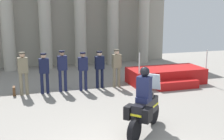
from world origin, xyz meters
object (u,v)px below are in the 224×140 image
at_px(officer_in_row_0, 23,70).
at_px(officer_in_row_4, 100,66).
at_px(officer_in_row_2, 62,68).
at_px(reviewing_stand, 167,76).
at_px(officer_in_row_5, 117,65).
at_px(officer_in_row_1, 44,70).
at_px(officer_in_row_3, 83,68).
at_px(motorcycle_with_rider, 144,106).
at_px(briefcase_on_ground, 14,91).

height_order(officer_in_row_0, officer_in_row_4, officer_in_row_0).
bearing_deg(officer_in_row_2, officer_in_row_0, -4.09).
height_order(reviewing_stand, officer_in_row_5, officer_in_row_5).
relative_size(officer_in_row_1, officer_in_row_3, 1.02).
relative_size(officer_in_row_1, officer_in_row_2, 0.97).
bearing_deg(motorcycle_with_rider, briefcase_on_ground, 81.92).
height_order(officer_in_row_1, officer_in_row_4, officer_in_row_1).
height_order(officer_in_row_1, briefcase_on_ground, officer_in_row_1).
relative_size(officer_in_row_1, officer_in_row_5, 1.00).
xyz_separation_m(officer_in_row_0, officer_in_row_5, (3.93, 0.05, -0.04)).
relative_size(officer_in_row_3, officer_in_row_5, 0.98).
relative_size(reviewing_stand, officer_in_row_3, 2.12).
xyz_separation_m(officer_in_row_4, briefcase_on_ground, (-3.58, -0.05, -0.79)).
height_order(officer_in_row_3, officer_in_row_5, officer_in_row_5).
bearing_deg(officer_in_row_4, officer_in_row_3, 5.45).
bearing_deg(officer_in_row_1, officer_in_row_5, 175.18).
distance_m(reviewing_stand, motorcycle_with_rider, 5.76).
distance_m(officer_in_row_1, officer_in_row_4, 2.37).
xyz_separation_m(reviewing_stand, briefcase_on_ground, (-6.77, 0.10, -0.16)).
distance_m(reviewing_stand, officer_in_row_2, 4.86).
distance_m(officer_in_row_0, officer_in_row_5, 3.93).
bearing_deg(officer_in_row_3, officer_in_row_5, 176.83).
height_order(officer_in_row_1, officer_in_row_3, officer_in_row_1).
height_order(reviewing_stand, briefcase_on_ground, reviewing_stand).
distance_m(officer_in_row_1, officer_in_row_5, 3.12).
height_order(officer_in_row_3, officer_in_row_4, officer_in_row_3).
distance_m(officer_in_row_0, officer_in_row_4, 3.18).
relative_size(officer_in_row_4, briefcase_on_ground, 4.54).
bearing_deg(officer_in_row_0, officer_in_row_5, 174.42).
bearing_deg(officer_in_row_5, officer_in_row_0, -5.58).
bearing_deg(officer_in_row_2, officer_in_row_1, 0.66).
bearing_deg(briefcase_on_ground, reviewing_stand, -0.84).
height_order(motorcycle_with_rider, briefcase_on_ground, motorcycle_with_rider).
distance_m(officer_in_row_0, officer_in_row_2, 1.56).
bearing_deg(motorcycle_with_rider, officer_in_row_4, 45.34).
relative_size(reviewing_stand, motorcycle_with_rider, 1.84).
distance_m(officer_in_row_0, motorcycle_with_rider, 5.72).
xyz_separation_m(officer_in_row_2, officer_in_row_3, (0.85, -0.09, -0.05)).
bearing_deg(briefcase_on_ground, officer_in_row_2, -0.51).
bearing_deg(officer_in_row_5, officer_in_row_3, -3.17).
bearing_deg(officer_in_row_3, officer_in_row_2, -12.61).
distance_m(officer_in_row_1, officer_in_row_2, 0.76).
relative_size(officer_in_row_1, briefcase_on_ground, 4.67).
distance_m(officer_in_row_4, motorcycle_with_rider, 4.90).
distance_m(officer_in_row_2, officer_in_row_3, 0.86).
relative_size(officer_in_row_0, briefcase_on_ground, 4.87).
relative_size(officer_in_row_5, motorcycle_with_rider, 0.89).
relative_size(officer_in_row_0, officer_in_row_3, 1.06).
bearing_deg(reviewing_stand, officer_in_row_4, 177.37).
distance_m(reviewing_stand, officer_in_row_3, 4.01).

